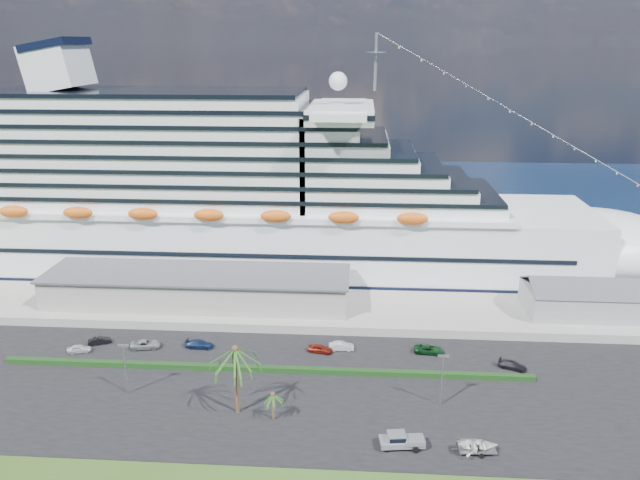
# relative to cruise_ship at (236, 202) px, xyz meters

# --- Properties ---
(ground) EXTENTS (420.00, 420.00, 0.00)m
(ground) POSITION_rel_cruise_ship_xyz_m (21.53, -64.00, -16.69)
(ground) COLOR #364D19
(ground) RESTS_ON ground
(asphalt_lot) EXTENTS (140.00, 38.00, 0.12)m
(asphalt_lot) POSITION_rel_cruise_ship_xyz_m (21.53, -53.00, -16.63)
(asphalt_lot) COLOR black
(asphalt_lot) RESTS_ON ground
(wharf) EXTENTS (240.00, 20.00, 1.80)m
(wharf) POSITION_rel_cruise_ship_xyz_m (21.53, -24.00, -15.79)
(wharf) COLOR gray
(wharf) RESTS_ON ground
(water) EXTENTS (420.00, 160.00, 0.02)m
(water) POSITION_rel_cruise_ship_xyz_m (21.53, 66.00, -16.68)
(water) COLOR black
(water) RESTS_ON ground
(cruise_ship) EXTENTS (191.00, 38.00, 54.00)m
(cruise_ship) POSITION_rel_cruise_ship_xyz_m (0.00, 0.00, 0.00)
(cruise_ship) COLOR silver
(cruise_ship) RESTS_ON ground
(terminal_building) EXTENTS (61.00, 15.00, 6.30)m
(terminal_building) POSITION_rel_cruise_ship_xyz_m (-3.47, -24.00, -11.68)
(terminal_building) COLOR gray
(terminal_building) RESTS_ON wharf
(port_shed) EXTENTS (24.00, 12.31, 7.37)m
(port_shed) POSITION_rel_cruise_ship_xyz_m (73.53, -24.00, -12.30)
(port_shed) COLOR gray
(port_shed) RESTS_ON wharf
(hedge) EXTENTS (88.00, 1.10, 0.90)m
(hedge) POSITION_rel_cruise_ship_xyz_m (13.53, -48.00, -16.12)
(hedge) COLOR black
(hedge) RESTS_ON asphalt_lot
(lamp_post_left) EXTENTS (1.60, 0.35, 8.27)m
(lamp_post_left) POSITION_rel_cruise_ship_xyz_m (-6.47, -56.00, -11.35)
(lamp_post_left) COLOR gray
(lamp_post_left) RESTS_ON asphalt_lot
(lamp_post_right) EXTENTS (1.60, 0.35, 8.27)m
(lamp_post_right) POSITION_rel_cruise_ship_xyz_m (41.53, -56.00, -11.35)
(lamp_post_right) COLOR gray
(lamp_post_right) RESTS_ON asphalt_lot
(palm_tall) EXTENTS (8.82, 8.82, 11.13)m
(palm_tall) POSITION_rel_cruise_ship_xyz_m (11.53, -60.00, -7.49)
(palm_tall) COLOR #47301E
(palm_tall) RESTS_ON ground
(palm_short) EXTENTS (3.53, 3.53, 4.56)m
(palm_short) POSITION_rel_cruise_ship_xyz_m (17.03, -61.50, -13.03)
(palm_short) COLOR #47301E
(palm_short) RESTS_ON ground
(parked_car_0) EXTENTS (4.32, 2.58, 1.38)m
(parked_car_0) POSITION_rel_cruise_ship_xyz_m (-19.76, -43.62, -15.89)
(parked_car_0) COLOR silver
(parked_car_0) RESTS_ON asphalt_lot
(parked_car_1) EXTENTS (4.22, 2.92, 1.32)m
(parked_car_1) POSITION_rel_cruise_ship_xyz_m (-17.46, -40.26, -15.92)
(parked_car_1) COLOR black
(parked_car_1) RESTS_ON asphalt_lot
(parked_car_2) EXTENTS (5.59, 3.37, 1.45)m
(parked_car_2) POSITION_rel_cruise_ship_xyz_m (-8.67, -41.26, -15.85)
(parked_car_2) COLOR #93989B
(parked_car_2) RESTS_ON asphalt_lot
(parked_car_3) EXTENTS (5.11, 2.33, 1.45)m
(parked_car_3) POSITION_rel_cruise_ship_xyz_m (0.86, -40.51, -15.85)
(parked_car_3) COLOR #15274C
(parked_car_3) RESTS_ON asphalt_lot
(parked_car_4) EXTENTS (4.61, 2.59, 1.48)m
(parked_car_4) POSITION_rel_cruise_ship_xyz_m (22.41, -40.80, -15.83)
(parked_car_4) COLOR maroon
(parked_car_4) RESTS_ON asphalt_lot
(parked_car_5) EXTENTS (4.52, 1.79, 1.46)m
(parked_car_5) POSITION_rel_cruise_ship_xyz_m (26.10, -39.60, -15.84)
(parked_car_5) COLOR silver
(parked_car_5) RESTS_ON asphalt_lot
(parked_car_6) EXTENTS (5.39, 2.95, 1.43)m
(parked_car_6) POSITION_rel_cruise_ship_xyz_m (41.37, -39.74, -15.86)
(parked_car_6) COLOR #0D3716
(parked_car_6) RESTS_ON asphalt_lot
(parked_car_7) EXTENTS (5.03, 3.62, 1.35)m
(parked_car_7) POSITION_rel_cruise_ship_xyz_m (54.75, -44.36, -15.90)
(parked_car_7) COLOR black
(parked_car_7) RESTS_ON asphalt_lot
(pickup_truck) EXTENTS (6.24, 2.94, 2.12)m
(pickup_truck) POSITION_rel_cruise_ship_xyz_m (35.05, -66.88, -15.41)
(pickup_truck) COLOR black
(pickup_truck) RESTS_ON asphalt_lot
(boat_trailer) EXTENTS (6.22, 4.18, 1.77)m
(boat_trailer) POSITION_rel_cruise_ship_xyz_m (45.02, -67.51, -15.40)
(boat_trailer) COLOR gray
(boat_trailer) RESTS_ON asphalt_lot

